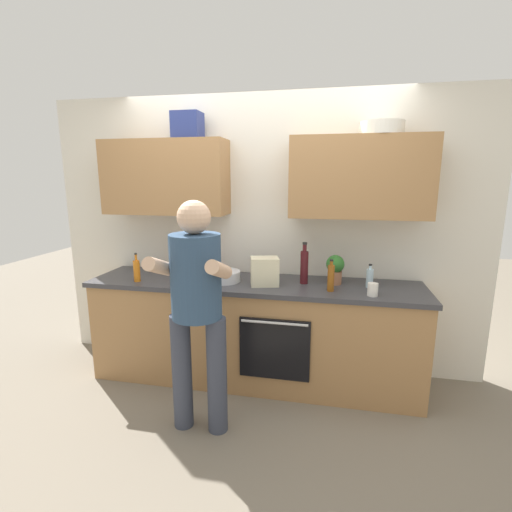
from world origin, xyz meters
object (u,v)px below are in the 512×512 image
Objects in this scene: bottle_vinegar at (173,260)px; grocery_bag_rice at (265,271)px; mixing_bowl at (225,276)px; bottle_hotsauce at (203,260)px; bottle_syrup at (331,278)px; cup_coffee at (373,290)px; bottle_oil at (192,264)px; bottle_wine at (304,266)px; potted_herb at (335,268)px; bottle_water at (370,278)px; person_standing at (196,300)px; bottle_juice at (137,270)px.

grocery_bag_rice is at bearing -15.88° from bottle_vinegar.
bottle_vinegar reaches higher than mixing_bowl.
grocery_bag_rice is (0.36, -0.04, 0.07)m from mixing_bowl.
bottle_hotsauce reaches higher than grocery_bag_rice.
bottle_vinegar is 0.61m from mixing_bowl.
bottle_syrup is 0.32m from cup_coffee.
bottle_oil is 1.03× the size of grocery_bag_rice.
bottle_wine is 1.43× the size of potted_herb.
bottle_wine is 3.59× the size of cup_coffee.
cup_coffee is (1.56, -0.33, -0.05)m from bottle_oil.
bottle_vinegar reaches higher than bottle_water.
bottle_wine is at bearing 20.04° from grocery_bag_rice.
mixing_bowl is (-0.01, 0.71, -0.02)m from person_standing.
bottle_water is at bearing 33.20° from person_standing.
grocery_bag_rice is at bearing -16.26° from bottle_oil.
bottle_wine is 0.26m from potted_herb.
person_standing is 5.98× the size of mixing_bowl.
grocery_bag_rice reaches higher than cup_coffee.
bottle_syrup reaches higher than grocery_bag_rice.
bottle_hotsauce is 0.10m from bottle_oil.
potted_herb is (1.28, -0.06, 0.04)m from bottle_oil.
mixing_bowl is at bearing 172.52° from cup_coffee.
bottle_syrup is (1.63, 0.05, 0.01)m from bottle_juice.
cup_coffee is at bearing -7.48° from mixing_bowl.
bottle_syrup is at bearing -14.08° from bottle_hotsauce.
bottle_oil is 0.74m from grocery_bag_rice.
bottle_vinegar reaches higher than bottle_syrup.
bottle_syrup is 1.49m from bottle_vinegar.
bottle_syrup reaches higher than bottle_juice.
bottle_syrup is at bearing -12.45° from bottle_vinegar.
bottle_oil is at bearing 168.21° from cup_coffee.
bottle_syrup reaches higher than potted_herb.
bottle_vinegar is (-0.30, 0.03, -0.02)m from bottle_hotsauce.
bottle_water is 0.71× the size of mixing_bowl.
bottle_wine reaches higher than bottle_water.
bottle_vinegar is at bearing 173.25° from bottle_wine.
person_standing is 4.65× the size of bottle_wine.
grocery_bag_rice is at bearing -159.96° from bottle_wine.
person_standing is at bearing -145.23° from bottle_syrup.
bottle_water is at bearing -0.94° from bottle_wine.
bottle_vinegar reaches higher than grocery_bag_rice.
bottle_juice is at bearing -173.67° from bottle_water.
bottle_wine reaches higher than potted_herb.
grocery_bag_rice is (1.09, 0.11, 0.02)m from bottle_juice.
bottle_hotsauce is 1.19m from bottle_syrup.
grocery_bag_rice is at bearing 173.62° from bottle_syrup.
bottle_syrup reaches higher than bottle_oil.
grocery_bag_rice is (-0.57, -0.15, -0.02)m from potted_herb.
bottle_wine reaches higher than bottle_oil.
bottle_vinegar reaches higher than cup_coffee.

